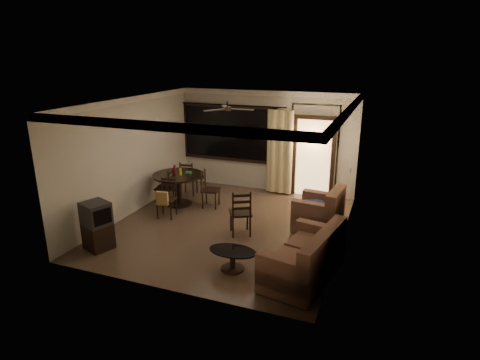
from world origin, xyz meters
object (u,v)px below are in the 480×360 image
at_px(tv_cabinet, 97,226).
at_px(side_chair, 240,221).
at_px(dining_table, 178,181).
at_px(sofa, 306,260).
at_px(dining_chair_south, 166,205).
at_px(dining_chair_east, 210,196).
at_px(dining_chair_north, 189,185).
at_px(armchair, 321,213).
at_px(dining_chair_west, 166,194).
at_px(coffee_table, 233,257).

xyz_separation_m(tv_cabinet, side_chair, (2.42, 1.63, -0.18)).
xyz_separation_m(dining_table, sofa, (3.83, -2.41, -0.27)).
xyz_separation_m(sofa, side_chair, (-1.71, 1.29, -0.07)).
distance_m(dining_chair_south, sofa, 4.01).
xyz_separation_m(dining_chair_east, tv_cabinet, (-1.13, -2.87, 0.21)).
relative_size(dining_chair_north, tv_cabinet, 0.97).
bearing_deg(armchair, dining_chair_west, -176.10).
relative_size(dining_table, side_chair, 1.26).
distance_m(dining_table, dining_chair_south, 0.92).
distance_m(dining_chair_south, dining_chair_north, 1.64).
relative_size(dining_chair_west, dining_chair_south, 1.00).
relative_size(dining_chair_west, dining_chair_north, 1.00).
distance_m(dining_chair_west, tv_cabinet, 2.62).
relative_size(dining_table, dining_chair_east, 1.37).
relative_size(dining_chair_east, sofa, 0.50).
bearing_deg(dining_chair_south, armchair, 0.05).
height_order(dining_table, sofa, dining_table).
xyz_separation_m(dining_chair_south, dining_chair_north, (-0.26, 1.62, -0.02)).
xyz_separation_m(dining_chair_west, coffee_table, (2.84, -2.42, -0.03)).
bearing_deg(dining_chair_south, side_chair, -16.62).
bearing_deg(dining_chair_west, tv_cabinet, -8.59).
xyz_separation_m(dining_table, dining_chair_south, (0.13, -0.85, -0.33)).
xyz_separation_m(dining_chair_north, side_chair, (2.25, -1.89, 0.02)).
bearing_deg(tv_cabinet, side_chair, 54.36).
bearing_deg(sofa, dining_chair_south, 168.21).
bearing_deg(dining_table, side_chair, -27.66).
relative_size(dining_chair_east, tv_cabinet, 0.97).
distance_m(dining_chair_north, sofa, 5.08).
bearing_deg(dining_table, dining_chair_south, -81.03).
distance_m(tv_cabinet, sofa, 4.15).
height_order(tv_cabinet, side_chair, side_chair).
distance_m(dining_chair_east, side_chair, 1.80).
xyz_separation_m(sofa, armchair, (-0.13, 2.13, 0.02)).
relative_size(dining_chair_east, dining_chair_south, 1.00).
bearing_deg(sofa, tv_cabinet, -164.31).
relative_size(dining_chair_south, armchair, 0.91).
bearing_deg(dining_chair_south, dining_table, 89.91).
relative_size(tv_cabinet, armchair, 0.94).
distance_m(dining_chair_north, side_chair, 2.93).
distance_m(dining_chair_north, coffee_table, 4.25).
bearing_deg(side_chair, armchair, 178.97).
bearing_deg(sofa, dining_chair_north, 152.25).
bearing_deg(dining_chair_north, dining_chair_south, 90.00).
height_order(dining_chair_south, coffee_table, dining_chair_south).
distance_m(dining_chair_west, coffee_table, 3.74).
height_order(dining_chair_west, tv_cabinet, tv_cabinet).
bearing_deg(dining_chair_south, dining_chair_north, 90.00).
bearing_deg(coffee_table, dining_table, 134.60).
distance_m(tv_cabinet, side_chair, 2.93).
bearing_deg(side_chair, dining_chair_south, -36.54).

